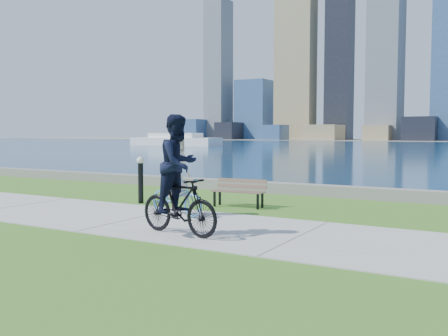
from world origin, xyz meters
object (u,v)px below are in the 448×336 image
at_px(cyclist_woman, 176,186).
at_px(bollard_lamp, 141,177).
at_px(park_bench, 239,190).
at_px(cyclist_man, 179,185).

bearing_deg(cyclist_woman, bollard_lamp, 70.88).
xyz_separation_m(bollard_lamp, cyclist_woman, (2.11, -1.25, -0.03)).
bearing_deg(park_bench, cyclist_woman, -111.10).
distance_m(bollard_lamp, cyclist_man, 4.70).
bearing_deg(park_bench, bollard_lamp, -168.38).
xyz_separation_m(park_bench, cyclist_woman, (-0.61, -2.03, 0.27)).
xyz_separation_m(park_bench, cyclist_man, (0.78, -3.91, 0.53)).
relative_size(park_bench, bollard_lamp, 1.11).
relative_size(bollard_lamp, cyclist_woman, 0.69).
relative_size(cyclist_woman, cyclist_man, 0.82).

